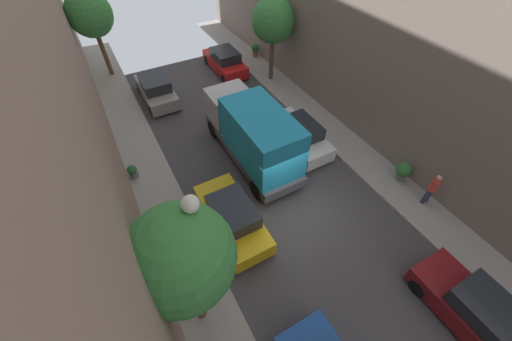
% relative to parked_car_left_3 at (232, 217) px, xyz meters
% --- Properties ---
extents(ground, '(32.00, 32.00, 0.00)m').
position_rel_parked_car_left_3_xyz_m(ground, '(2.70, -0.69, -0.72)').
color(ground, '#423F42').
extents(sidewalk_left, '(2.00, 44.00, 0.15)m').
position_rel_parked_car_left_3_xyz_m(sidewalk_left, '(-2.30, -0.69, -0.64)').
color(sidewalk_left, gray).
rests_on(sidewalk_left, ground).
extents(sidewalk_right, '(2.00, 44.00, 0.15)m').
position_rel_parked_car_left_3_xyz_m(sidewalk_right, '(7.70, -0.69, -0.64)').
color(sidewalk_right, gray).
rests_on(sidewalk_right, ground).
extents(parked_car_left_3, '(1.78, 4.20, 1.57)m').
position_rel_parked_car_left_3_xyz_m(parked_car_left_3, '(0.00, 0.00, 0.00)').
color(parked_car_left_3, gold).
rests_on(parked_car_left_3, ground).
extents(parked_car_left_4, '(1.78, 4.20, 1.57)m').
position_rel_parked_car_left_3_xyz_m(parked_car_left_4, '(0.00, 11.06, 0.00)').
color(parked_car_left_4, gray).
rests_on(parked_car_left_4, ground).
extents(parked_car_right_1, '(1.78, 4.20, 1.57)m').
position_rel_parked_car_left_3_xyz_m(parked_car_right_1, '(5.40, -7.31, 0.00)').
color(parked_car_right_1, maroon).
rests_on(parked_car_right_1, ground).
extents(parked_car_right_2, '(1.78, 4.20, 1.57)m').
position_rel_parked_car_left_3_xyz_m(parked_car_right_2, '(5.40, 3.01, 0.00)').
color(parked_car_right_2, white).
rests_on(parked_car_right_2, ground).
extents(parked_car_right_3, '(1.78, 4.20, 1.57)m').
position_rel_parked_car_left_3_xyz_m(parked_car_right_3, '(5.40, 12.31, 0.00)').
color(parked_car_right_3, red).
rests_on(parked_car_right_3, ground).
extents(delivery_truck, '(2.26, 6.60, 3.38)m').
position_rel_parked_car_left_3_xyz_m(delivery_truck, '(2.70, 3.17, 1.07)').
color(delivery_truck, '#4C4C51').
rests_on(delivery_truck, ground).
extents(pedestrian, '(0.40, 0.36, 1.72)m').
position_rel_parked_car_left_3_xyz_m(pedestrian, '(8.15, -3.10, 0.35)').
color(pedestrian, '#2D334C').
rests_on(pedestrian, sidewalk_right).
extents(street_tree_0, '(2.84, 2.84, 5.54)m').
position_rel_parked_car_left_3_xyz_m(street_tree_0, '(-2.51, -2.72, 3.52)').
color(street_tree_0, brown).
rests_on(street_tree_0, sidewalk_left).
extents(street_tree_1, '(2.66, 2.66, 5.18)m').
position_rel_parked_car_left_3_xyz_m(street_tree_1, '(7.63, 9.61, 3.26)').
color(street_tree_1, brown).
rests_on(street_tree_1, sidewalk_right).
extents(street_tree_2, '(2.77, 2.77, 5.41)m').
position_rel_parked_car_left_3_xyz_m(street_tree_2, '(-2.02, 15.64, 3.42)').
color(street_tree_2, brown).
rests_on(street_tree_2, sidewalk_left).
extents(potted_plant_0, '(0.45, 0.45, 0.70)m').
position_rel_parked_car_left_3_xyz_m(potted_plant_0, '(-3.01, 4.85, -0.20)').
color(potted_plant_0, slate).
rests_on(potted_plant_0, sidewalk_left).
extents(potted_plant_1, '(0.54, 0.54, 0.92)m').
position_rel_parked_car_left_3_xyz_m(potted_plant_1, '(8.28, 13.04, -0.06)').
color(potted_plant_1, brown).
rests_on(potted_plant_1, sidewalk_right).
extents(potted_plant_2, '(0.70, 0.70, 0.99)m').
position_rel_parked_car_left_3_xyz_m(potted_plant_2, '(8.24, -1.57, -0.01)').
color(potted_plant_2, slate).
rests_on(potted_plant_2, sidewalk_right).
extents(lamp_post, '(0.44, 0.44, 5.78)m').
position_rel_parked_car_left_3_xyz_m(lamp_post, '(-1.90, -2.43, 3.21)').
color(lamp_post, '#333338').
rests_on(lamp_post, sidewalk_left).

